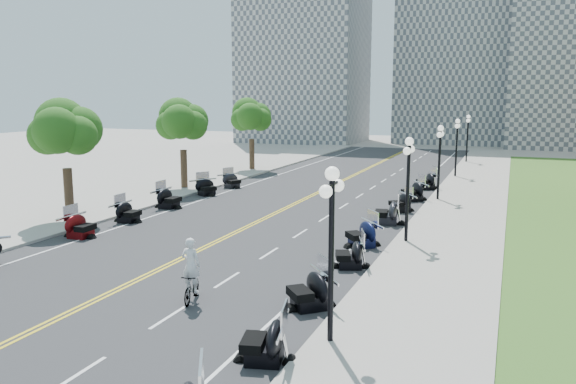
% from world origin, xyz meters
% --- Properties ---
extents(ground, '(160.00, 160.00, 0.00)m').
position_xyz_m(ground, '(0.00, 0.00, 0.00)').
color(ground, gray).
extents(road, '(16.00, 90.00, 0.01)m').
position_xyz_m(road, '(0.00, 10.00, 0.00)').
color(road, '#333335').
rests_on(road, ground).
extents(centerline_yellow_a, '(0.12, 90.00, 0.00)m').
position_xyz_m(centerline_yellow_a, '(-0.12, 10.00, 0.01)').
color(centerline_yellow_a, yellow).
rests_on(centerline_yellow_a, road).
extents(centerline_yellow_b, '(0.12, 90.00, 0.00)m').
position_xyz_m(centerline_yellow_b, '(0.12, 10.00, 0.01)').
color(centerline_yellow_b, yellow).
rests_on(centerline_yellow_b, road).
extents(edge_line_north, '(0.12, 90.00, 0.00)m').
position_xyz_m(edge_line_north, '(6.40, 10.00, 0.01)').
color(edge_line_north, white).
rests_on(edge_line_north, road).
extents(edge_line_south, '(0.12, 90.00, 0.00)m').
position_xyz_m(edge_line_south, '(-6.40, 10.00, 0.01)').
color(edge_line_south, white).
rests_on(edge_line_south, road).
extents(lane_dash_3, '(0.12, 2.00, 0.00)m').
position_xyz_m(lane_dash_3, '(3.20, -12.00, 0.01)').
color(lane_dash_3, white).
rests_on(lane_dash_3, road).
extents(lane_dash_4, '(0.12, 2.00, 0.00)m').
position_xyz_m(lane_dash_4, '(3.20, -8.00, 0.01)').
color(lane_dash_4, white).
rests_on(lane_dash_4, road).
extents(lane_dash_5, '(0.12, 2.00, 0.00)m').
position_xyz_m(lane_dash_5, '(3.20, -4.00, 0.01)').
color(lane_dash_5, white).
rests_on(lane_dash_5, road).
extents(lane_dash_6, '(0.12, 2.00, 0.00)m').
position_xyz_m(lane_dash_6, '(3.20, 0.00, 0.01)').
color(lane_dash_6, white).
rests_on(lane_dash_6, road).
extents(lane_dash_7, '(0.12, 2.00, 0.00)m').
position_xyz_m(lane_dash_7, '(3.20, 4.00, 0.01)').
color(lane_dash_7, white).
rests_on(lane_dash_7, road).
extents(lane_dash_8, '(0.12, 2.00, 0.00)m').
position_xyz_m(lane_dash_8, '(3.20, 8.00, 0.01)').
color(lane_dash_8, white).
rests_on(lane_dash_8, road).
extents(lane_dash_9, '(0.12, 2.00, 0.00)m').
position_xyz_m(lane_dash_9, '(3.20, 12.00, 0.01)').
color(lane_dash_9, white).
rests_on(lane_dash_9, road).
extents(lane_dash_10, '(0.12, 2.00, 0.00)m').
position_xyz_m(lane_dash_10, '(3.20, 16.00, 0.01)').
color(lane_dash_10, white).
rests_on(lane_dash_10, road).
extents(lane_dash_11, '(0.12, 2.00, 0.00)m').
position_xyz_m(lane_dash_11, '(3.20, 20.00, 0.01)').
color(lane_dash_11, white).
rests_on(lane_dash_11, road).
extents(lane_dash_12, '(0.12, 2.00, 0.00)m').
position_xyz_m(lane_dash_12, '(3.20, 24.00, 0.01)').
color(lane_dash_12, white).
rests_on(lane_dash_12, road).
extents(lane_dash_13, '(0.12, 2.00, 0.00)m').
position_xyz_m(lane_dash_13, '(3.20, 28.00, 0.01)').
color(lane_dash_13, white).
rests_on(lane_dash_13, road).
extents(lane_dash_14, '(0.12, 2.00, 0.00)m').
position_xyz_m(lane_dash_14, '(3.20, 32.00, 0.01)').
color(lane_dash_14, white).
rests_on(lane_dash_14, road).
extents(lane_dash_15, '(0.12, 2.00, 0.00)m').
position_xyz_m(lane_dash_15, '(3.20, 36.00, 0.01)').
color(lane_dash_15, white).
rests_on(lane_dash_15, road).
extents(lane_dash_16, '(0.12, 2.00, 0.00)m').
position_xyz_m(lane_dash_16, '(3.20, 40.00, 0.01)').
color(lane_dash_16, white).
rests_on(lane_dash_16, road).
extents(lane_dash_17, '(0.12, 2.00, 0.00)m').
position_xyz_m(lane_dash_17, '(3.20, 44.00, 0.01)').
color(lane_dash_17, white).
rests_on(lane_dash_17, road).
extents(lane_dash_18, '(0.12, 2.00, 0.00)m').
position_xyz_m(lane_dash_18, '(3.20, 48.00, 0.01)').
color(lane_dash_18, white).
rests_on(lane_dash_18, road).
extents(lane_dash_19, '(0.12, 2.00, 0.00)m').
position_xyz_m(lane_dash_19, '(3.20, 52.00, 0.01)').
color(lane_dash_19, white).
rests_on(lane_dash_19, road).
extents(sidewalk_north, '(5.00, 90.00, 0.15)m').
position_xyz_m(sidewalk_north, '(10.50, 10.00, 0.07)').
color(sidewalk_north, '#9E9991').
rests_on(sidewalk_north, ground).
extents(sidewalk_south, '(5.00, 90.00, 0.15)m').
position_xyz_m(sidewalk_south, '(-10.50, 10.00, 0.07)').
color(sidewalk_south, '#9E9991').
rests_on(sidewalk_south, ground).
extents(distant_block_a, '(18.00, 14.00, 26.00)m').
position_xyz_m(distant_block_a, '(-18.00, 62.00, 13.00)').
color(distant_block_a, gray).
rests_on(distant_block_a, ground).
extents(distant_block_b, '(16.00, 12.00, 30.00)m').
position_xyz_m(distant_block_b, '(4.00, 68.00, 15.00)').
color(distant_block_b, gray).
rests_on(distant_block_b, ground).
extents(street_lamp_1, '(0.50, 1.20, 4.90)m').
position_xyz_m(street_lamp_1, '(8.60, -8.00, 2.60)').
color(street_lamp_1, black).
rests_on(street_lamp_1, sidewalk_north).
extents(street_lamp_2, '(0.50, 1.20, 4.90)m').
position_xyz_m(street_lamp_2, '(8.60, 4.00, 2.60)').
color(street_lamp_2, black).
rests_on(street_lamp_2, sidewalk_north).
extents(street_lamp_3, '(0.50, 1.20, 4.90)m').
position_xyz_m(street_lamp_3, '(8.60, 16.00, 2.60)').
color(street_lamp_3, black).
rests_on(street_lamp_3, sidewalk_north).
extents(street_lamp_4, '(0.50, 1.20, 4.90)m').
position_xyz_m(street_lamp_4, '(8.60, 28.00, 2.60)').
color(street_lamp_4, black).
rests_on(street_lamp_4, sidewalk_north).
extents(street_lamp_5, '(0.50, 1.20, 4.90)m').
position_xyz_m(street_lamp_5, '(8.60, 40.00, 2.60)').
color(street_lamp_5, black).
rests_on(street_lamp_5, sidewalk_north).
extents(tree_2, '(4.80, 4.80, 9.20)m').
position_xyz_m(tree_2, '(-10.00, 2.00, 4.75)').
color(tree_2, '#235619').
rests_on(tree_2, sidewalk_south).
extents(tree_3, '(4.80, 4.80, 9.20)m').
position_xyz_m(tree_3, '(-10.00, 14.00, 4.75)').
color(tree_3, '#235619').
rests_on(tree_3, sidewalk_south).
extents(tree_4, '(4.80, 4.80, 9.20)m').
position_xyz_m(tree_4, '(-10.00, 26.00, 4.75)').
color(tree_4, '#235619').
rests_on(tree_4, sidewalk_south).
extents(motorcycle_n_3, '(2.25, 2.25, 1.30)m').
position_xyz_m(motorcycle_n_3, '(7.29, -9.61, 0.65)').
color(motorcycle_n_3, black).
rests_on(motorcycle_n_3, road).
extents(motorcycle_n_4, '(2.77, 2.77, 1.37)m').
position_xyz_m(motorcycle_n_4, '(7.09, -5.57, 0.69)').
color(motorcycle_n_4, black).
rests_on(motorcycle_n_4, road).
extents(motorcycle_n_5, '(2.33, 2.33, 1.27)m').
position_xyz_m(motorcycle_n_5, '(7.15, -0.71, 0.63)').
color(motorcycle_n_5, black).
rests_on(motorcycle_n_5, road).
extents(motorcycle_n_6, '(2.76, 2.76, 1.37)m').
position_xyz_m(motorcycle_n_6, '(6.77, 2.65, 0.69)').
color(motorcycle_n_6, black).
rests_on(motorcycle_n_6, road).
extents(motorcycle_n_7, '(2.39, 2.39, 1.47)m').
position_xyz_m(motorcycle_n_7, '(6.88, 7.86, 0.73)').
color(motorcycle_n_7, black).
rests_on(motorcycle_n_7, road).
extents(motorcycle_n_8, '(2.58, 2.58, 1.29)m').
position_xyz_m(motorcycle_n_8, '(6.94, 11.49, 0.64)').
color(motorcycle_n_8, black).
rests_on(motorcycle_n_8, road).
extents(motorcycle_n_9, '(2.86, 2.86, 1.45)m').
position_xyz_m(motorcycle_n_9, '(7.01, 15.55, 0.73)').
color(motorcycle_n_9, black).
rests_on(motorcycle_n_9, road).
extents(motorcycle_n_10, '(2.70, 2.70, 1.42)m').
position_xyz_m(motorcycle_n_10, '(7.15, 20.76, 0.71)').
color(motorcycle_n_10, black).
rests_on(motorcycle_n_10, road).
extents(motorcycle_s_5, '(1.99, 1.99, 1.33)m').
position_xyz_m(motorcycle_s_5, '(-6.71, -0.84, 0.66)').
color(motorcycle_s_5, '#590A0C').
rests_on(motorcycle_s_5, road).
extents(motorcycle_s_6, '(1.89, 1.89, 1.28)m').
position_xyz_m(motorcycle_s_6, '(-6.71, 2.94, 0.64)').
color(motorcycle_s_6, black).
rests_on(motorcycle_s_6, road).
extents(motorcycle_s_7, '(2.02, 2.02, 1.40)m').
position_xyz_m(motorcycle_s_7, '(-6.86, 7.19, 0.70)').
color(motorcycle_s_7, black).
rests_on(motorcycle_s_7, road).
extents(motorcycle_s_8, '(2.60, 2.60, 1.33)m').
position_xyz_m(motorcycle_s_8, '(-7.02, 12.18, 0.67)').
color(motorcycle_s_8, black).
rests_on(motorcycle_s_8, road).
extents(motorcycle_s_9, '(2.41, 2.41, 1.25)m').
position_xyz_m(motorcycle_s_9, '(-6.91, 15.89, 0.63)').
color(motorcycle_s_9, black).
rests_on(motorcycle_s_9, road).
extents(bicycle, '(0.93, 1.79, 1.03)m').
position_xyz_m(bicycle, '(3.16, -6.49, 0.52)').
color(bicycle, '#A51414').
rests_on(bicycle, road).
extents(cyclist_rider, '(0.70, 0.46, 1.91)m').
position_xyz_m(cyclist_rider, '(3.16, -6.49, 1.99)').
color(cyclist_rider, silver).
rests_on(cyclist_rider, bicycle).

